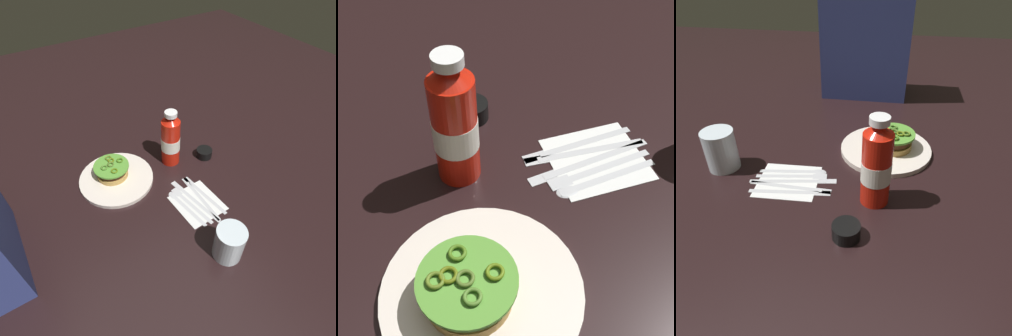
% 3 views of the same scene
% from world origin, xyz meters
% --- Properties ---
extents(ground_plane, '(3.00, 3.00, 0.00)m').
position_xyz_m(ground_plane, '(0.00, 0.00, 0.00)').
color(ground_plane, black).
extents(dinner_plate, '(0.26, 0.26, 0.01)m').
position_xyz_m(dinner_plate, '(0.16, 0.10, 0.01)').
color(dinner_plate, silver).
rests_on(dinner_plate, ground_plane).
extents(burger_sandwich, '(0.12, 0.12, 0.05)m').
position_xyz_m(burger_sandwich, '(0.18, 0.10, 0.04)').
color(burger_sandwich, tan).
rests_on(burger_sandwich, dinner_plate).
extents(ketchup_bottle, '(0.07, 0.07, 0.22)m').
position_xyz_m(ketchup_bottle, '(0.14, -0.12, 0.10)').
color(ketchup_bottle, red).
rests_on(ketchup_bottle, ground_plane).
extents(water_glass, '(0.08, 0.08, 0.11)m').
position_xyz_m(water_glass, '(-0.26, -0.04, 0.05)').
color(water_glass, silver).
rests_on(water_glass, ground_plane).
extents(condiment_cup, '(0.06, 0.06, 0.03)m').
position_xyz_m(condiment_cup, '(0.10, -0.24, 0.02)').
color(condiment_cup, black).
rests_on(condiment_cup, ground_plane).
extents(napkin, '(0.15, 0.14, 0.00)m').
position_xyz_m(napkin, '(-0.08, -0.08, 0.00)').
color(napkin, silver).
rests_on(napkin, ground_plane).
extents(table_knife, '(0.20, 0.04, 0.00)m').
position_xyz_m(table_knife, '(-0.05, -0.12, 0.00)').
color(table_knife, silver).
rests_on(table_knife, napkin).
extents(steak_knife, '(0.21, 0.02, 0.00)m').
position_xyz_m(steak_knife, '(-0.05, -0.10, 0.00)').
color(steak_knife, silver).
rests_on(steak_knife, napkin).
extents(butter_knife, '(0.22, 0.05, 0.00)m').
position_xyz_m(butter_knife, '(-0.05, -0.08, 0.00)').
color(butter_knife, silver).
rests_on(butter_knife, napkin).
extents(fork_utensil, '(0.18, 0.04, 0.00)m').
position_xyz_m(fork_utensil, '(-0.06, -0.06, 0.00)').
color(fork_utensil, silver).
rests_on(fork_utensil, napkin).
extents(spoon_utensil, '(0.17, 0.04, 0.00)m').
position_xyz_m(spoon_utensil, '(-0.05, -0.04, 0.00)').
color(spoon_utensil, silver).
rests_on(spoon_utensil, napkin).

